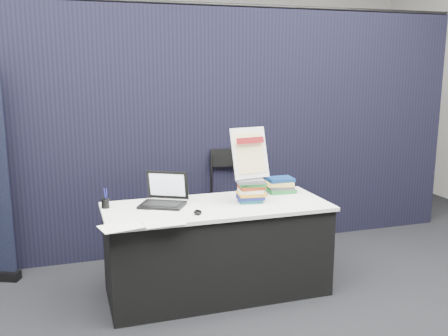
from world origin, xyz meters
TOP-DOWN VIEW (x-y plane):
  - floor at (0.00, 0.00)m, footprint 8.00×8.00m
  - wall_back at (0.00, 4.00)m, footprint 8.00×0.02m
  - drape_partition at (0.00, 1.60)m, footprint 6.00×0.08m
  - display_table at (0.00, 0.55)m, footprint 1.80×0.75m
  - laptop at (-0.43, 0.69)m, footprint 0.42×0.42m
  - mouse at (-0.21, 0.35)m, footprint 0.07×0.10m
  - brochure_left at (-0.80, 0.22)m, footprint 0.32×0.26m
  - brochure_mid at (-0.50, 0.22)m, footprint 0.30×0.22m
  - brochure_right at (-0.41, 0.48)m, footprint 0.29×0.23m
  - pen_cup at (-0.86, 0.73)m, footprint 0.08×0.08m
  - book_stack_tall at (0.29, 0.55)m, footprint 0.22×0.18m
  - book_stack_short at (0.65, 0.77)m, footprint 0.25×0.20m
  - info_sign at (0.29, 0.58)m, footprint 0.33×0.17m
  - stacking_chair at (0.46, 1.33)m, footprint 0.51×0.52m

SIDE VIEW (x-z plane):
  - floor at x=0.00m, z-range 0.00..0.00m
  - display_table at x=0.00m, z-range 0.00..0.75m
  - stacking_chair at x=0.46m, z-range 0.06..1.09m
  - brochure_right at x=-0.41m, z-range 0.75..0.75m
  - brochure_mid at x=-0.50m, z-range 0.75..0.75m
  - brochure_left at x=-0.80m, z-range 0.75..0.75m
  - mouse at x=-0.21m, z-range 0.75..0.78m
  - pen_cup at x=-0.86m, z-range 0.75..0.83m
  - laptop at x=-0.43m, z-range 0.68..0.94m
  - book_stack_short at x=0.65m, z-range 0.75..0.88m
  - book_stack_tall at x=0.29m, z-range 0.75..0.94m
  - info_sign at x=0.29m, z-range 0.94..1.36m
  - drape_partition at x=0.00m, z-range 0.00..2.40m
  - wall_back at x=0.00m, z-range 0.00..3.50m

